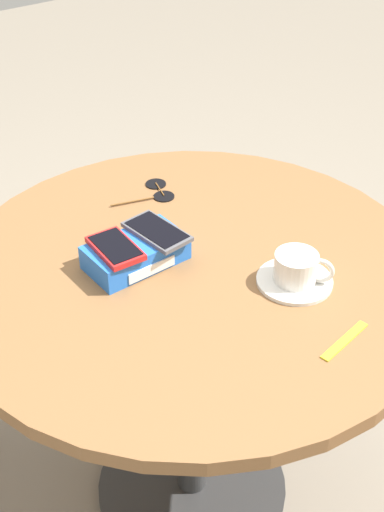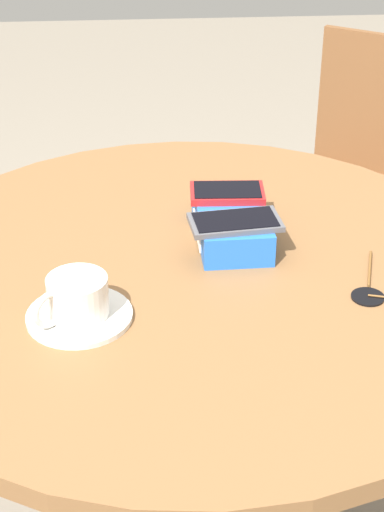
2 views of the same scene
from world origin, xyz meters
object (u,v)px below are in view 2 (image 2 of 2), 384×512
object	(u,v)px
phone_red	(227,193)
phone_gray	(235,222)
phone_box	(231,224)
coffee_cup	(76,296)
saucer	(79,316)
chair_near_window	(369,200)
round_table	(192,340)

from	to	relation	value
phone_red	phone_gray	size ratio (longest dim) A/B	0.84
phone_box	coffee_cup	distance (m)	0.32
saucer	chair_near_window	xyz separation A→B (m)	(-0.85, 0.65, -0.28)
phone_red	phone_gray	distance (m)	0.10
phone_gray	phone_red	bearing A→B (deg)	-178.88
phone_box	phone_red	bearing A→B (deg)	-177.38
phone_gray	saucer	world-z (taller)	phone_gray
round_table	saucer	xyz separation A→B (m)	(0.12, -0.16, 0.14)
round_table	saucer	world-z (taller)	saucer
round_table	chair_near_window	size ratio (longest dim) A/B	1.20
saucer	phone_red	bearing A→B (deg)	138.04
phone_box	phone_gray	distance (m)	0.06
phone_gray	coffee_cup	world-z (taller)	coffee_cup
coffee_cup	round_table	bearing A→B (deg)	126.99
round_table	coffee_cup	bearing A→B (deg)	-53.01
phone_box	saucer	bearing A→B (deg)	-47.87
phone_gray	coffee_cup	bearing A→B (deg)	-55.48
coffee_cup	chair_near_window	bearing A→B (deg)	142.76
round_table	phone_box	distance (m)	0.19
round_table	phone_gray	xyz separation A→B (m)	(-0.04, 0.07, 0.19)
phone_red	coffee_cup	size ratio (longest dim) A/B	1.22
phone_box	phone_red	world-z (taller)	phone_red
saucer	chair_near_window	size ratio (longest dim) A/B	0.18
coffee_cup	phone_red	bearing A→B (deg)	137.98
phone_box	coffee_cup	world-z (taller)	coffee_cup
round_table	phone_gray	bearing A→B (deg)	117.88
phone_gray	phone_box	bearing A→B (deg)	179.76
phone_box	chair_near_window	bearing A→B (deg)	147.11
coffee_cup	chair_near_window	size ratio (longest dim) A/B	0.13
phone_gray	saucer	bearing A→B (deg)	-55.53
phone_red	round_table	bearing A→B (deg)	-26.58
round_table	phone_gray	size ratio (longest dim) A/B	6.64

